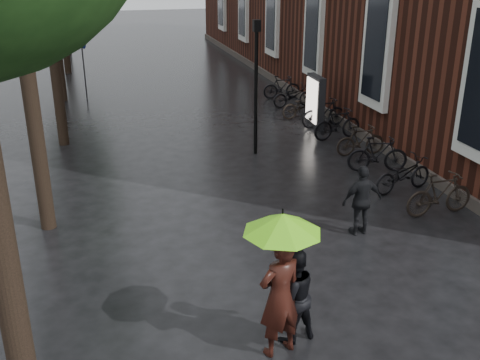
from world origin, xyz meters
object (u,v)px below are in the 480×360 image
object	(u,v)px
ad_lightbox	(315,101)
person_burgundy	(280,297)
person_black	(293,295)
lamp_post	(256,75)
parked_bicycles	(338,126)
pedestrian_walking	(362,200)

from	to	relation	value
ad_lightbox	person_burgundy	bearing A→B (deg)	-112.85
person_black	lamp_post	world-z (taller)	lamp_post
parked_bicycles	ad_lightbox	size ratio (longest dim) A/B	6.85
pedestrian_walking	ad_lightbox	xyz separation A→B (m)	(2.12, 7.81, 0.13)
ad_lightbox	lamp_post	size ratio (longest dim) A/B	0.46
pedestrian_walking	parked_bicycles	size ratio (longest dim) A/B	0.13
person_burgundy	ad_lightbox	bearing A→B (deg)	-131.04
person_burgundy	parked_bicycles	world-z (taller)	person_burgundy
person_burgundy	person_black	world-z (taller)	person_burgundy
pedestrian_walking	parked_bicycles	world-z (taller)	pedestrian_walking
pedestrian_walking	lamp_post	bearing A→B (deg)	-86.99
person_burgundy	pedestrian_walking	distance (m)	4.35
person_black	pedestrian_walking	bearing A→B (deg)	-143.79
person_burgundy	lamp_post	world-z (taller)	lamp_post
ad_lightbox	lamp_post	bearing A→B (deg)	-139.98
lamp_post	pedestrian_walking	bearing A→B (deg)	-83.27
person_black	pedestrian_walking	world-z (taller)	person_black
pedestrian_walking	lamp_post	size ratio (longest dim) A/B	0.39
person_burgundy	lamp_post	bearing A→B (deg)	-120.84
person_black	lamp_post	bearing A→B (deg)	-115.19
parked_bicycles	lamp_post	size ratio (longest dim) A/B	3.13
person_black	parked_bicycles	xyz separation A→B (m)	(4.87, 9.13, -0.29)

